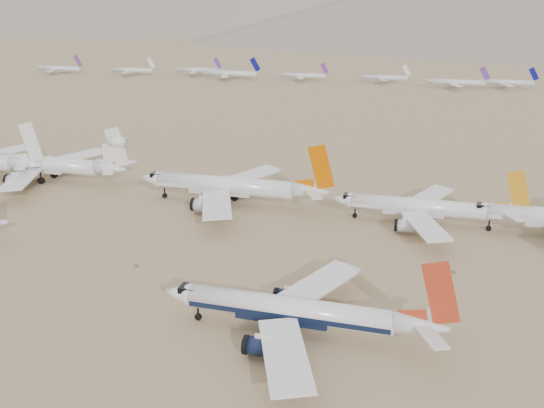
# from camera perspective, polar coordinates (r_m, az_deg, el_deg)

# --- Properties ---
(ground) EXTENTS (7000.00, 7000.00, 0.00)m
(ground) POSITION_cam_1_polar(r_m,az_deg,el_deg) (116.54, -2.69, -10.45)
(ground) COLOR #917254
(ground) RESTS_ON ground
(main_airliner) EXTENTS (49.57, 48.41, 17.49)m
(main_airliner) POSITION_cam_1_polar(r_m,az_deg,el_deg) (107.95, 2.74, -10.07)
(main_airliner) COLOR white
(main_airliner) RESTS_ON ground
(row2_gold_tail) EXTENTS (47.32, 46.28, 16.85)m
(row2_gold_tail) POSITION_cam_1_polar(r_m,az_deg,el_deg) (164.44, 14.27, -0.34)
(row2_gold_tail) COLOR white
(row2_gold_tail) RESTS_ON ground
(row2_orange_tail) EXTENTS (55.33, 54.13, 19.74)m
(row2_orange_tail) POSITION_cam_1_polar(r_m,az_deg,el_deg) (175.11, -3.73, 1.67)
(row2_orange_tail) COLOR white
(row2_orange_tail) RESTS_ON ground
(row2_white_trijet) EXTENTS (55.54, 54.28, 19.68)m
(row2_white_trijet) POSITION_cam_1_polar(r_m,az_deg,el_deg) (210.57, -20.17, 3.52)
(row2_white_trijet) COLOR white
(row2_white_trijet) RESTS_ON ground
(distant_storage_row) EXTENTS (539.42, 58.84, 14.48)m
(distant_storage_row) POSITION_cam_1_polar(r_m,az_deg,el_deg) (438.44, 10.55, 11.54)
(distant_storage_row) COLOR silver
(distant_storage_row) RESTS_ON ground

